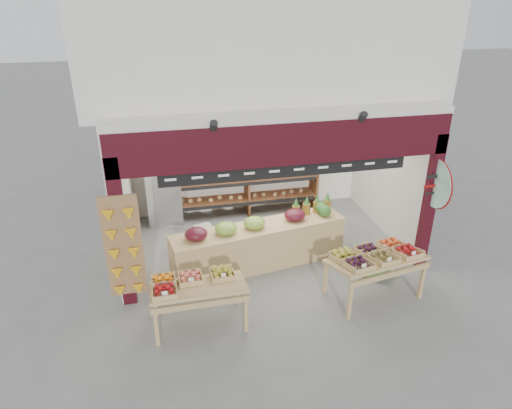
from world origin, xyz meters
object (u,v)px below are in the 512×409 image
Objects in this scene: cardboard_stack at (212,239)px; back_shelving at (247,165)px; watermelon_pile at (372,265)px; display_table_right at (376,257)px; mid_counter at (258,244)px; display_table_left at (191,285)px; refrigerator at (166,184)px.

back_shelving is at bearing 54.88° from cardboard_stack.
watermelon_pile is (1.78, -3.07, -1.04)m from back_shelving.
display_table_right reaches higher than cardboard_stack.
watermelon_pile is at bearing -20.35° from mid_counter.
display_table_left is 0.88× the size of display_table_right.
cardboard_stack is 0.57× the size of display_table_right.
mid_counter reaches higher than watermelon_pile.
mid_counter is 2.01m from display_table_left.
display_table_left reaches higher than cardboard_stack.
back_shelving reaches higher than refrigerator.
refrigerator is 4.92m from display_table_right.
back_shelving reaches higher than watermelon_pile.
display_table_left is at bearing -169.14° from watermelon_pile.
display_table_right reaches higher than display_table_left.
watermelon_pile is (0.31, 0.64, -0.62)m from display_table_right.
watermelon_pile is at bearing -29.48° from cardboard_stack.
display_table_left is (0.20, -3.64, -0.22)m from refrigerator.
refrigerator is at bearing 125.82° from mid_counter.
cardboard_stack is (0.82, -1.39, -0.73)m from refrigerator.
display_table_left is (-1.41, -1.41, 0.26)m from mid_counter.
back_shelving reaches higher than cardboard_stack.
back_shelving is 0.98× the size of mid_counter.
back_shelving is 2.45m from mid_counter.
refrigerator is at bearing -177.22° from back_shelving.
back_shelving is at bearing 83.70° from mid_counter.
cardboard_stack is 0.65× the size of display_table_left.
watermelon_pile is at bearing -24.40° from refrigerator.
mid_counter is at bearing 45.14° from display_table_left.
mid_counter is (0.79, -0.84, 0.25)m from cardboard_stack.
display_table_right is (3.13, 0.02, 0.07)m from display_table_left.
cardboard_stack is 0.28× the size of mid_counter.
mid_counter reaches higher than cardboard_stack.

